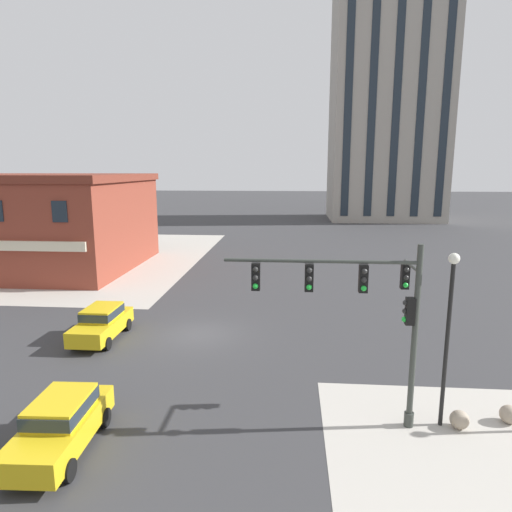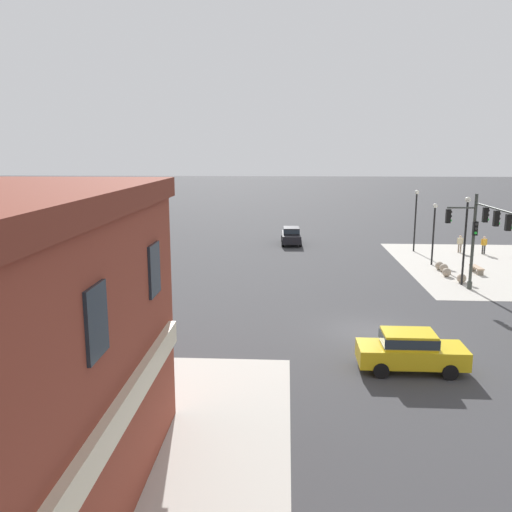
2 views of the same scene
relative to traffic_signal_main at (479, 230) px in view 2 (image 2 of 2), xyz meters
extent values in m
plane|color=#38383A|center=(-7.47, 7.73, -4.17)|extent=(320.00, 320.00, 0.00)
cylinder|color=#383D38|center=(1.43, -0.18, -3.92)|extent=(0.32, 0.32, 0.50)
cylinder|color=#383D38|center=(1.43, -0.18, -1.04)|extent=(0.20, 0.20, 6.27)
cylinder|color=#383D38|center=(-1.70, -0.18, 1.50)|extent=(6.25, 0.12, 0.12)
cylinder|color=#383D38|center=(1.43, 0.72, 1.20)|extent=(0.11, 1.80, 0.11)
cube|color=black|center=(-0.31, -0.18, 0.95)|extent=(0.28, 0.28, 0.90)
sphere|color=#282828|center=(-0.31, -0.34, 1.23)|extent=(0.18, 0.18, 0.18)
sphere|color=#282828|center=(-0.31, -0.34, 0.95)|extent=(0.18, 0.18, 0.18)
sphere|color=green|center=(-0.31, -0.34, 0.67)|extent=(0.18, 0.18, 0.18)
cube|color=black|center=(-2.04, -0.18, 0.95)|extent=(0.28, 0.28, 0.90)
sphere|color=#282828|center=(-2.04, -0.34, 1.23)|extent=(0.18, 0.18, 0.18)
sphere|color=#282828|center=(-2.04, -0.34, 0.95)|extent=(0.18, 0.18, 0.18)
sphere|color=green|center=(-2.04, -0.34, 0.67)|extent=(0.18, 0.18, 0.18)
cube|color=black|center=(-3.78, -0.18, 0.95)|extent=(0.28, 0.28, 0.90)
sphere|color=#282828|center=(-3.78, -0.34, 1.23)|extent=(0.18, 0.18, 0.18)
sphere|color=#282828|center=(-3.78, -0.34, 0.95)|extent=(0.18, 0.18, 0.18)
sphere|color=green|center=(-3.78, -0.34, 0.67)|extent=(0.18, 0.18, 0.18)
cube|color=black|center=(1.23, -0.18, -0.10)|extent=(0.28, 0.28, 0.90)
sphere|color=#282828|center=(1.07, -0.18, 0.18)|extent=(0.18, 0.18, 0.18)
sphere|color=#282828|center=(1.07, -0.18, -0.10)|extent=(0.18, 0.18, 0.18)
sphere|color=green|center=(1.07, -0.18, -0.38)|extent=(0.18, 0.18, 0.18)
cube|color=black|center=(1.43, 1.52, 0.65)|extent=(0.28, 0.28, 0.90)
sphere|color=#282828|center=(1.43, 1.36, 0.93)|extent=(0.18, 0.18, 0.18)
sphere|color=#282828|center=(1.43, 1.36, 0.65)|extent=(0.18, 0.18, 0.18)
sphere|color=green|center=(1.43, 1.36, 0.37)|extent=(0.18, 0.18, 0.18)
sphere|color=gray|center=(3.09, -0.19, -3.86)|extent=(0.63, 0.63, 0.63)
sphere|color=gray|center=(4.92, 0.30, -3.86)|extent=(0.63, 0.63, 0.63)
sphere|color=gray|center=(6.36, 0.09, -3.86)|extent=(0.63, 0.63, 0.63)
sphere|color=gray|center=(7.15, 0.20, -3.86)|extent=(0.63, 0.63, 0.63)
cube|color=tan|center=(6.21, -2.25, -3.73)|extent=(1.82, 0.57, 0.10)
cube|color=gray|center=(5.51, -2.29, -3.98)|extent=(0.26, 0.42, 0.39)
cube|color=gray|center=(6.91, -2.22, -3.98)|extent=(0.26, 0.42, 0.39)
cylinder|color=gray|center=(14.33, -3.44, -3.79)|extent=(0.13, 0.13, 0.77)
cylinder|color=gray|center=(14.31, -3.62, -3.79)|extent=(0.13, 0.13, 0.77)
cube|color=beige|center=(14.32, -3.53, -3.13)|extent=(0.23, 0.35, 0.55)
cylinder|color=beige|center=(14.34, -3.30, -3.10)|extent=(0.09, 0.09, 0.52)
cylinder|color=beige|center=(14.30, -3.76, -3.10)|extent=(0.09, 0.09, 0.52)
sphere|color=beige|center=(14.32, -3.53, -2.72)|extent=(0.21, 0.21, 0.21)
cylinder|color=#333333|center=(13.74, -5.50, -3.78)|extent=(0.13, 0.13, 0.79)
cylinder|color=#333333|center=(13.72, -5.32, -3.78)|extent=(0.13, 0.13, 0.79)
cube|color=gold|center=(13.73, -5.41, -3.11)|extent=(0.24, 0.36, 0.56)
cylinder|color=gold|center=(13.75, -5.64, -3.08)|extent=(0.09, 0.09, 0.53)
cylinder|color=gold|center=(13.70, -5.18, -3.08)|extent=(0.09, 0.09, 0.53)
sphere|color=beige|center=(13.73, -5.41, -2.69)|extent=(0.21, 0.21, 0.21)
cylinder|color=black|center=(2.53, -0.02, -1.36)|extent=(0.14, 0.14, 5.62)
sphere|color=white|center=(2.53, -0.02, 1.63)|extent=(0.36, 0.36, 0.36)
cylinder|color=black|center=(8.97, 0.31, -1.90)|extent=(0.14, 0.14, 4.55)
sphere|color=white|center=(8.97, 0.31, 0.56)|extent=(0.36, 0.36, 0.36)
cylinder|color=black|center=(14.76, 0.41, -1.59)|extent=(0.14, 0.14, 5.16)
sphere|color=white|center=(14.76, 0.41, 1.16)|extent=(0.36, 0.36, 0.36)
cube|color=gold|center=(-12.26, 6.71, -3.47)|extent=(1.77, 4.40, 0.76)
cube|color=gold|center=(-12.26, 6.86, -2.79)|extent=(1.50, 2.12, 0.60)
cube|color=#232D38|center=(-12.26, 6.86, -2.79)|extent=(1.54, 2.20, 0.40)
cylinder|color=black|center=(-11.43, 5.34, -3.85)|extent=(0.22, 0.64, 0.64)
cylinder|color=black|center=(-13.10, 5.34, -3.85)|extent=(0.22, 0.64, 0.64)
cylinder|color=black|center=(-11.42, 8.07, -3.85)|extent=(0.22, 0.64, 0.64)
cylinder|color=black|center=(-13.09, 8.07, -3.85)|extent=(0.22, 0.64, 0.64)
cube|color=black|center=(17.77, 11.46, -3.47)|extent=(4.44, 1.86, 0.76)
cube|color=black|center=(17.62, 11.46, -2.79)|extent=(2.15, 1.54, 0.60)
cube|color=#232D38|center=(17.62, 11.46, -2.79)|extent=(2.23, 1.58, 0.40)
cylinder|color=black|center=(19.11, 12.33, -3.85)|extent=(0.64, 0.23, 0.64)
cylinder|color=black|center=(19.15, 10.66, -3.85)|extent=(0.64, 0.23, 0.64)
cylinder|color=black|center=(16.39, 12.27, -3.85)|extent=(0.64, 0.23, 0.64)
cylinder|color=black|center=(16.42, 10.60, -3.85)|extent=(0.64, 0.23, 0.64)
cube|color=#1E2833|center=(-23.54, 15.69, 1.51)|extent=(1.10, 0.08, 1.50)
cube|color=#1E2833|center=(-18.83, 15.69, 1.51)|extent=(1.10, 0.08, 1.50)
camera|label=1|loc=(-2.62, -14.47, 4.41)|focal=31.56mm
camera|label=2|loc=(-33.52, 11.94, 4.88)|focal=37.52mm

